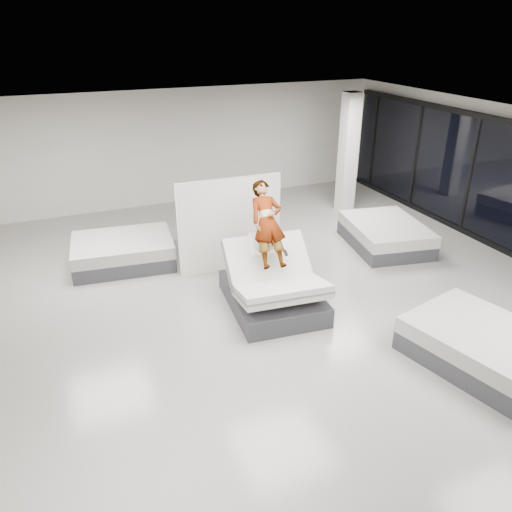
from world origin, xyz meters
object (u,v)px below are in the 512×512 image
(flat_bed_right_far, at_px, (385,235))
(hero_bed, at_px, (273,288))
(flat_bed_left_far, at_px, (123,251))
(remote, at_px, (286,253))
(person, at_px, (268,237))
(column, at_px, (348,154))
(flat_bed_right_near, at_px, (483,347))
(divider_panel, at_px, (230,225))

(flat_bed_right_far, bearing_deg, hero_bed, -157.23)
(hero_bed, xyz_separation_m, flat_bed_left_far, (-2.27, 2.92, -0.11))
(remote, xyz_separation_m, flat_bed_left_far, (-2.48, 2.97, -0.80))
(hero_bed, height_order, person, person)
(remote, height_order, flat_bed_right_far, remote)
(flat_bed_right_far, relative_size, column, 0.73)
(hero_bed, distance_m, column, 5.80)
(flat_bed_left_far, distance_m, column, 6.51)
(person, bearing_deg, flat_bed_left_far, 136.82)
(hero_bed, relative_size, flat_bed_left_far, 0.98)
(hero_bed, distance_m, flat_bed_right_far, 3.90)
(flat_bed_right_near, xyz_separation_m, column, (1.71, 6.80, 1.30))
(flat_bed_right_far, height_order, flat_bed_right_near, flat_bed_right_near)
(hero_bed, bearing_deg, person, 84.66)
(person, xyz_separation_m, flat_bed_right_far, (3.56, 1.18, -1.00))
(hero_bed, xyz_separation_m, column, (4.02, 4.01, 1.20))
(flat_bed_right_far, xyz_separation_m, flat_bed_left_far, (-5.86, 1.41, -0.00))
(divider_panel, relative_size, flat_bed_right_near, 0.89)
(person, relative_size, remote, 11.92)
(column, bearing_deg, hero_bed, -135.05)
(flat_bed_right_near, distance_m, flat_bed_left_far, 7.32)
(remote, bearing_deg, flat_bed_right_near, -47.41)
(remote, relative_size, flat_bed_right_near, 0.06)
(remote, distance_m, divider_panel, 1.89)
(flat_bed_right_far, distance_m, flat_bed_left_far, 6.02)
(divider_panel, bearing_deg, flat_bed_right_far, -3.19)
(hero_bed, xyz_separation_m, divider_panel, (-0.17, 1.80, 0.60))
(divider_panel, bearing_deg, column, 29.10)
(remote, relative_size, column, 0.04)
(person, height_order, flat_bed_left_far, person)
(remote, height_order, column, column)
(divider_panel, xyz_separation_m, flat_bed_right_far, (3.76, -0.29, -0.71))
(flat_bed_left_far, relative_size, column, 0.70)
(divider_panel, bearing_deg, hero_bed, -83.29)
(hero_bed, height_order, flat_bed_right_near, hero_bed)
(flat_bed_left_far, height_order, column, column)
(person, xyz_separation_m, column, (3.99, 3.69, 0.31))
(hero_bed, bearing_deg, divider_panel, 95.45)
(divider_panel, distance_m, column, 4.78)
(divider_panel, distance_m, flat_bed_right_near, 5.27)
(person, xyz_separation_m, divider_panel, (-0.20, 1.48, -0.28))
(divider_panel, distance_m, flat_bed_right_far, 3.84)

